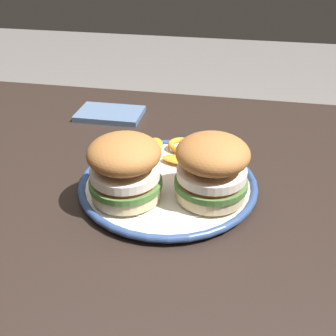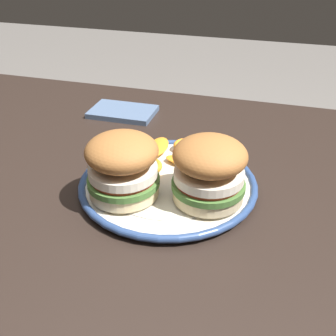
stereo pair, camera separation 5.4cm
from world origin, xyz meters
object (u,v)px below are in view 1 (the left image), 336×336
(dining_table, at_px, (188,242))
(sandwich_half_left, at_px, (212,166))
(sandwich_half_right, at_px, (125,167))
(dinner_plate, at_px, (168,184))

(dining_table, height_order, sandwich_half_left, sandwich_half_left)
(dining_table, height_order, sandwich_half_right, sandwich_half_right)
(dining_table, relative_size, dinner_plate, 4.93)
(dinner_plate, relative_size, sandwich_half_left, 2.25)
(sandwich_half_left, bearing_deg, dining_table, -176.07)
(sandwich_half_left, bearing_deg, dinner_plate, 158.43)
(dining_table, xyz_separation_m, sandwich_half_left, (0.03, 0.00, 0.15))
(dining_table, distance_m, sandwich_half_left, 0.15)
(dinner_plate, xyz_separation_m, sandwich_half_right, (-0.05, -0.06, 0.06))
(dining_table, bearing_deg, dinner_plate, 142.68)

